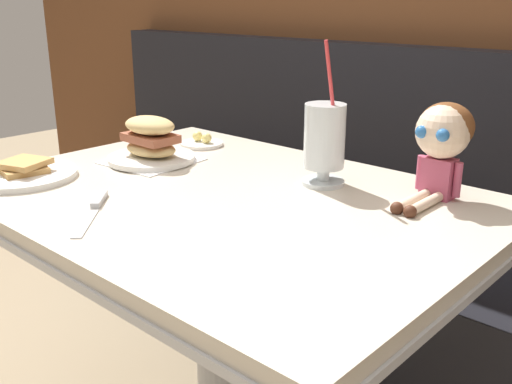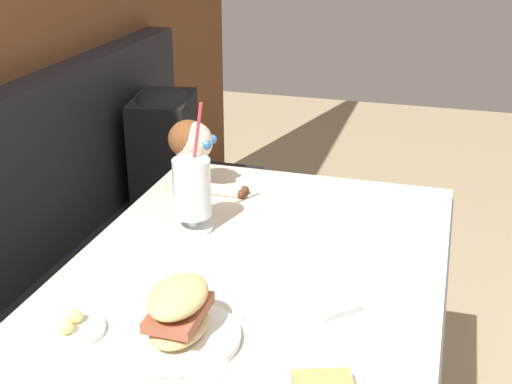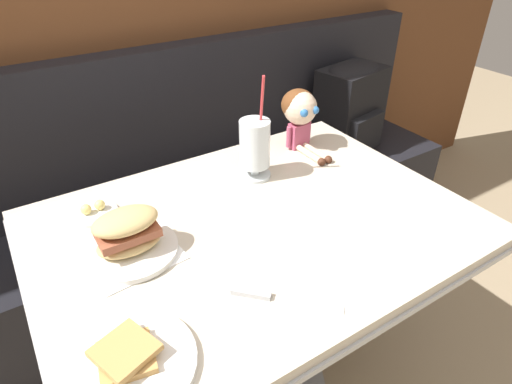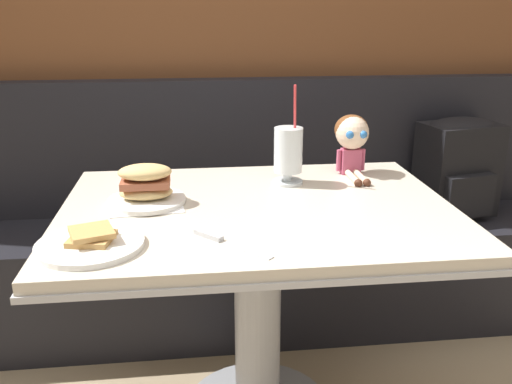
{
  "view_description": "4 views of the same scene",
  "coord_description": "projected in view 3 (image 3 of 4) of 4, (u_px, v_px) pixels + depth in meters",
  "views": [
    {
      "loc": [
        0.85,
        -0.65,
        1.14
      ],
      "look_at": [
        0.1,
        0.18,
        0.76
      ],
      "focal_mm": 41.24,
      "sensor_mm": 36.0,
      "label": 1
    },
    {
      "loc": [
        -1.27,
        -0.19,
        1.48
      ],
      "look_at": [
        0.12,
        0.22,
        0.86
      ],
      "focal_mm": 48.53,
      "sensor_mm": 36.0,
      "label": 2
    },
    {
      "loc": [
        -0.48,
        -0.58,
        1.42
      ],
      "look_at": [
        0.04,
        0.24,
        0.79
      ],
      "focal_mm": 30.5,
      "sensor_mm": 36.0,
      "label": 3
    },
    {
      "loc": [
        -0.17,
        -1.25,
        1.27
      ],
      "look_at": [
        -0.0,
        0.21,
        0.77
      ],
      "focal_mm": 38.16,
      "sensor_mm": 36.0,
      "label": 4
    }
  ],
  "objects": [
    {
      "name": "booth_bench",
      "position": [
        174.0,
        224.0,
        1.79
      ],
      "size": [
        2.6,
        0.48,
        1.0
      ],
      "color": "black",
      "rests_on": "ground"
    },
    {
      "name": "diner_table",
      "position": [
        256.0,
        277.0,
        1.23
      ],
      "size": [
        1.11,
        0.81,
        0.74
      ],
      "color": "beige",
      "rests_on": "ground"
    },
    {
      "name": "toast_plate",
      "position": [
        126.0,
        362.0,
        0.76
      ],
      "size": [
        0.25,
        0.25,
        0.04
      ],
      "color": "white",
      "rests_on": "diner_table"
    },
    {
      "name": "milkshake_glass",
      "position": [
        255.0,
        147.0,
        1.26
      ],
      "size": [
        0.1,
        0.1,
        0.31
      ],
      "color": "silver",
      "rests_on": "diner_table"
    },
    {
      "name": "sandwich_plate",
      "position": [
        129.0,
        238.0,
        1.0
      ],
      "size": [
        0.22,
        0.22,
        0.12
      ],
      "color": "white",
      "rests_on": "diner_table"
    },
    {
      "name": "butter_saucer",
      "position": [
        94.0,
        212.0,
        1.14
      ],
      "size": [
        0.12,
        0.12,
        0.04
      ],
      "color": "white",
      "rests_on": "diner_table"
    },
    {
      "name": "butter_knife",
      "position": [
        267.0,
        296.0,
        0.9
      ],
      "size": [
        0.18,
        0.18,
        0.01
      ],
      "color": "silver",
      "rests_on": "diner_table"
    },
    {
      "name": "seated_doll",
      "position": [
        300.0,
        111.0,
        1.41
      ],
      "size": [
        0.11,
        0.22,
        0.2
      ],
      "color": "#B74C6B",
      "rests_on": "diner_table"
    },
    {
      "name": "backpack",
      "position": [
        351.0,
        105.0,
        2.0
      ],
      "size": [
        0.33,
        0.29,
        0.41
      ],
      "color": "black",
      "rests_on": "booth_bench"
    }
  ]
}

